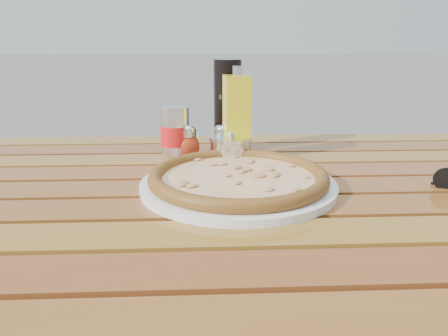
{
  "coord_description": "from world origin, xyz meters",
  "views": [
    {
      "loc": [
        -0.04,
        -0.77,
        1.02
      ],
      "look_at": [
        0.0,
        0.02,
        0.78
      ],
      "focal_mm": 35.0,
      "sensor_mm": 36.0,
      "label": 1
    }
  ],
  "objects_px": {
    "table": "(224,224)",
    "pepper_shaker": "(188,143)",
    "pizza": "(238,177)",
    "soda_can": "(175,134)",
    "plate": "(238,185)",
    "olive_oil_cruet": "(237,118)",
    "oregano_shaker": "(223,143)",
    "dark_bottle": "(227,106)",
    "parmesan_tin": "(230,149)"
  },
  "relations": [
    {
      "from": "oregano_shaker",
      "to": "plate",
      "type": "bearing_deg",
      "value": -84.76
    },
    {
      "from": "pizza",
      "to": "soda_can",
      "type": "xyz_separation_m",
      "value": [
        -0.13,
        0.22,
        0.04
      ]
    },
    {
      "from": "soda_can",
      "to": "parmesan_tin",
      "type": "xyz_separation_m",
      "value": [
        0.12,
        -0.04,
        -0.03
      ]
    },
    {
      "from": "plate",
      "to": "oregano_shaker",
      "type": "bearing_deg",
      "value": 95.24
    },
    {
      "from": "pizza",
      "to": "parmesan_tin",
      "type": "xyz_separation_m",
      "value": [
        -0.0,
        0.18,
        0.01
      ]
    },
    {
      "from": "pizza",
      "to": "olive_oil_cruet",
      "type": "height_order",
      "value": "olive_oil_cruet"
    },
    {
      "from": "pizza",
      "to": "pepper_shaker",
      "type": "xyz_separation_m",
      "value": [
        -0.1,
        0.21,
        0.02
      ]
    },
    {
      "from": "pizza",
      "to": "oregano_shaker",
      "type": "distance_m",
      "value": 0.21
    },
    {
      "from": "plate",
      "to": "pepper_shaker",
      "type": "relative_size",
      "value": 4.39
    },
    {
      "from": "table",
      "to": "dark_bottle",
      "type": "bearing_deg",
      "value": 85.76
    },
    {
      "from": "parmesan_tin",
      "to": "plate",
      "type": "bearing_deg",
      "value": -88.88
    },
    {
      "from": "oregano_shaker",
      "to": "soda_can",
      "type": "relative_size",
      "value": 0.68
    },
    {
      "from": "pepper_shaker",
      "to": "soda_can",
      "type": "distance_m",
      "value": 0.04
    },
    {
      "from": "oregano_shaker",
      "to": "soda_can",
      "type": "distance_m",
      "value": 0.11
    },
    {
      "from": "oregano_shaker",
      "to": "parmesan_tin",
      "type": "bearing_deg",
      "value": -62.9
    },
    {
      "from": "table",
      "to": "olive_oil_cruet",
      "type": "relative_size",
      "value": 6.67
    },
    {
      "from": "table",
      "to": "olive_oil_cruet",
      "type": "distance_m",
      "value": 0.26
    },
    {
      "from": "pepper_shaker",
      "to": "oregano_shaker",
      "type": "xyz_separation_m",
      "value": [
        0.08,
        -0.0,
        0.0
      ]
    },
    {
      "from": "dark_bottle",
      "to": "parmesan_tin",
      "type": "relative_size",
      "value": 1.73
    },
    {
      "from": "pizza",
      "to": "soda_can",
      "type": "bearing_deg",
      "value": 120.23
    },
    {
      "from": "parmesan_tin",
      "to": "soda_can",
      "type": "bearing_deg",
      "value": 161.89
    },
    {
      "from": "soda_can",
      "to": "olive_oil_cruet",
      "type": "xyz_separation_m",
      "value": [
        0.14,
        -0.01,
        0.04
      ]
    },
    {
      "from": "pepper_shaker",
      "to": "dark_bottle",
      "type": "distance_m",
      "value": 0.14
    },
    {
      "from": "pepper_shaker",
      "to": "olive_oil_cruet",
      "type": "relative_size",
      "value": 0.39
    },
    {
      "from": "oregano_shaker",
      "to": "dark_bottle",
      "type": "xyz_separation_m",
      "value": [
        0.02,
        0.08,
        0.07
      ]
    },
    {
      "from": "soda_can",
      "to": "table",
      "type": "bearing_deg",
      "value": -63.31
    },
    {
      "from": "soda_can",
      "to": "plate",
      "type": "bearing_deg",
      "value": -59.77
    },
    {
      "from": "pizza",
      "to": "olive_oil_cruet",
      "type": "relative_size",
      "value": 1.67
    },
    {
      "from": "pepper_shaker",
      "to": "olive_oil_cruet",
      "type": "height_order",
      "value": "olive_oil_cruet"
    },
    {
      "from": "table",
      "to": "dark_bottle",
      "type": "xyz_separation_m",
      "value": [
        0.02,
        0.28,
        0.19
      ]
    },
    {
      "from": "plate",
      "to": "soda_can",
      "type": "bearing_deg",
      "value": 120.23
    },
    {
      "from": "olive_oil_cruet",
      "to": "plate",
      "type": "bearing_deg",
      "value": -93.36
    },
    {
      "from": "table",
      "to": "pepper_shaker",
      "type": "bearing_deg",
      "value": 110.77
    },
    {
      "from": "table",
      "to": "plate",
      "type": "distance_m",
      "value": 0.09
    },
    {
      "from": "oregano_shaker",
      "to": "olive_oil_cruet",
      "type": "distance_m",
      "value": 0.07
    },
    {
      "from": "soda_can",
      "to": "olive_oil_cruet",
      "type": "bearing_deg",
      "value": -5.95
    },
    {
      "from": "olive_oil_cruet",
      "to": "pizza",
      "type": "bearing_deg",
      "value": -93.36
    },
    {
      "from": "pizza",
      "to": "table",
      "type": "bearing_deg",
      "value": 150.22
    },
    {
      "from": "dark_bottle",
      "to": "pizza",
      "type": "bearing_deg",
      "value": -89.19
    },
    {
      "from": "soda_can",
      "to": "oregano_shaker",
      "type": "bearing_deg",
      "value": -5.27
    },
    {
      "from": "oregano_shaker",
      "to": "pizza",
      "type": "bearing_deg",
      "value": -84.76
    },
    {
      "from": "plate",
      "to": "table",
      "type": "bearing_deg",
      "value": 150.22
    },
    {
      "from": "soda_can",
      "to": "dark_bottle",
      "type": "bearing_deg",
      "value": 30.03
    },
    {
      "from": "oregano_shaker",
      "to": "olive_oil_cruet",
      "type": "xyz_separation_m",
      "value": [
        0.03,
        -0.0,
        0.06
      ]
    },
    {
      "from": "oregano_shaker",
      "to": "olive_oil_cruet",
      "type": "height_order",
      "value": "olive_oil_cruet"
    },
    {
      "from": "table",
      "to": "parmesan_tin",
      "type": "xyz_separation_m",
      "value": [
        0.02,
        0.16,
        0.11
      ]
    },
    {
      "from": "parmesan_tin",
      "to": "dark_bottle",
      "type": "bearing_deg",
      "value": 90.32
    },
    {
      "from": "table",
      "to": "oregano_shaker",
      "type": "distance_m",
      "value": 0.23
    },
    {
      "from": "dark_bottle",
      "to": "soda_can",
      "type": "height_order",
      "value": "dark_bottle"
    },
    {
      "from": "pizza",
      "to": "oregano_shaker",
      "type": "xyz_separation_m",
      "value": [
        -0.02,
        0.21,
        0.02
      ]
    }
  ]
}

